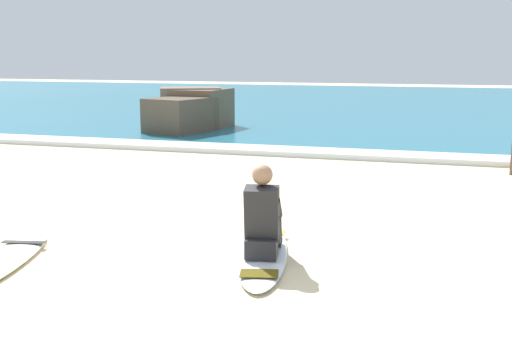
# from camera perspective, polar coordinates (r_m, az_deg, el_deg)

# --- Properties ---
(ground_plane) EXTENTS (80.00, 80.00, 0.00)m
(ground_plane) POSITION_cam_1_polar(r_m,az_deg,el_deg) (7.32, -5.66, -5.55)
(ground_plane) COLOR beige
(sea) EXTENTS (80.00, 28.00, 0.10)m
(sea) POSITION_cam_1_polar(r_m,az_deg,el_deg) (27.16, 11.16, 6.68)
(sea) COLOR teal
(sea) RESTS_ON ground
(breaking_foam) EXTENTS (80.00, 0.90, 0.11)m
(breaking_foam) POSITION_cam_1_polar(r_m,az_deg,el_deg) (13.68, 5.24, 2.56)
(breaking_foam) COLOR white
(breaking_foam) RESTS_ON ground
(surfboard_main) EXTENTS (1.08, 2.46, 0.08)m
(surfboard_main) POSITION_cam_1_polar(r_m,az_deg,el_deg) (6.88, 0.59, -6.29)
(surfboard_main) COLOR silver
(surfboard_main) RESTS_ON ground
(surfer_seated) EXTENTS (0.45, 0.75, 0.95)m
(surfer_seated) POSITION_cam_1_polar(r_m,az_deg,el_deg) (6.62, 0.60, -3.40)
(surfer_seated) COLOR #232326
(surfer_seated) RESTS_ON surfboard_main
(rock_outcrop_distant) EXTENTS (2.06, 3.08, 1.18)m
(rock_outcrop_distant) POSITION_cam_1_polar(r_m,az_deg,el_deg) (17.74, -5.77, 6.13)
(rock_outcrop_distant) COLOR brown
(rock_outcrop_distant) RESTS_ON ground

